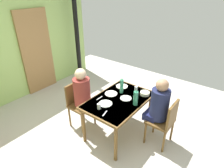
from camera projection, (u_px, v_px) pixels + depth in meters
ground_plane at (99, 141)px, 3.41m from camera, size 6.61×6.61×0.00m
wall_back at (8, 43)px, 4.14m from camera, size 4.43×0.10×2.68m
door_wooden at (37, 52)px, 4.67m from camera, size 0.80×0.05×2.00m
stove_pipe_column at (77, 31)px, 5.13m from camera, size 0.12×0.12×2.68m
dining_table at (119, 103)px, 3.31m from camera, size 1.23×0.82×0.73m
chair_near_diner at (165, 121)px, 3.14m from camera, size 0.40×0.40×0.87m
chair_far_diner at (78, 102)px, 3.62m from camera, size 0.40×0.40×0.87m
person_near_diner at (159, 103)px, 3.08m from camera, size 0.30×0.37×0.77m
person_far_diner at (82, 92)px, 3.41m from camera, size 0.30×0.37×0.77m
water_bottle_green_near at (136, 98)px, 3.07m from camera, size 0.08×0.08×0.28m
water_bottle_green_far at (122, 86)px, 3.41m from camera, size 0.07×0.07×0.30m
serving_bowl_center at (145, 93)px, 3.40m from camera, size 0.17×0.17×0.05m
dinner_plate_near_left at (126, 98)px, 3.29m from camera, size 0.19×0.19×0.01m
dinner_plate_near_right at (105, 104)px, 3.15m from camera, size 0.22×0.22×0.01m
dinner_plate_far_center at (111, 94)px, 3.43m from camera, size 0.22×0.22×0.01m
dinner_plate_far_side at (122, 86)px, 3.67m from camera, size 0.22×0.22×0.01m
drinking_glass_by_near_diner at (136, 89)px, 3.50m from camera, size 0.06×0.06×0.10m
drinking_glass_by_far_diner at (99, 106)px, 3.01m from camera, size 0.06×0.06×0.09m
cutlery_knife_near at (105, 113)px, 2.92m from camera, size 0.15×0.05×0.00m
cutlery_fork_near at (100, 98)px, 3.31m from camera, size 0.15×0.02×0.00m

